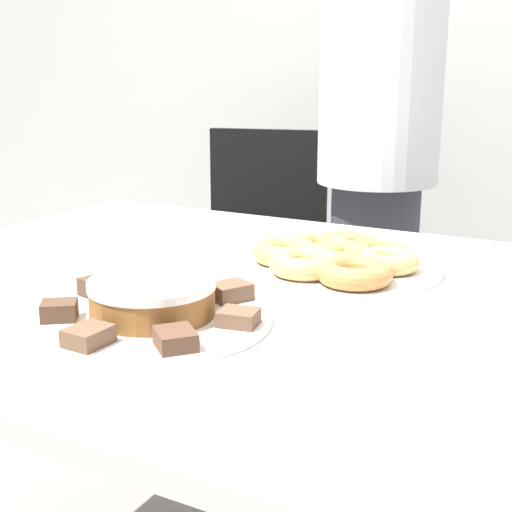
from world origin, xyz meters
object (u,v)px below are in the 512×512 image
Objects in this scene: person_standing at (378,160)px; plate_donuts at (337,266)px; frosted_cake at (152,297)px; plate_cake at (153,318)px; office_chair_left at (258,279)px.

person_standing reaches higher than plate_donuts.
person_standing is 0.68m from plate_donuts.
plate_cake is at bearing 0.00° from frosted_cake.
office_chair_left is at bearing 126.39° from plate_donuts.
plate_donuts is at bearing -76.59° from person_standing.
person_standing is 9.07× the size of frosted_cake.
person_standing is 4.82× the size of plate_cake.
person_standing is 4.40× the size of plate_donuts.
person_standing reaches higher than frosted_cake.
person_standing is 1.04m from plate_cake.
frosted_cake reaches higher than plate_donuts.
plate_cake is 1.88× the size of frosted_cake.
frosted_cake is (0.00, 0.00, 0.03)m from plate_cake.
plate_cake is (0.03, -1.03, -0.11)m from person_standing.
plate_cake is 0.40m from plate_donuts.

